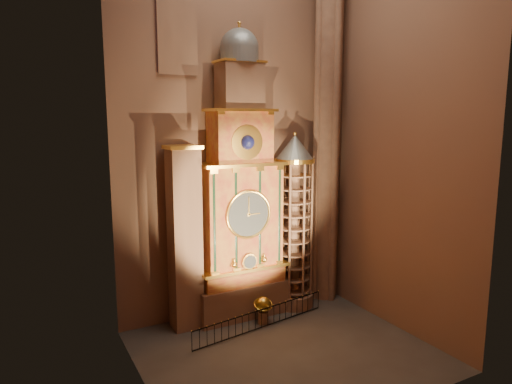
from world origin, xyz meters
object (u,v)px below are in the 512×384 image
astronomical_clock (241,205)px  iron_railing (262,319)px  stair_turret (294,223)px  celestial_globe (263,307)px  portrait_tower (185,238)px

astronomical_clock → iron_railing: 6.49m
stair_turret → celestial_globe: 5.40m
iron_railing → celestial_globe: bearing=54.0°
stair_turret → celestial_globe: size_ratio=6.83×
celestial_globe → iron_railing: celestial_globe is taller
astronomical_clock → celestial_globe: bearing=-70.8°
portrait_tower → celestial_globe: (3.98, -1.68, -4.20)m
stair_turret → celestial_globe: (-2.92, -1.40, -4.32)m
celestial_globe → stair_turret: bearing=25.7°
portrait_tower → iron_railing: 6.21m
astronomical_clock → celestial_globe: (0.58, -1.67, -5.73)m
stair_turret → portrait_tower: bearing=177.7°
portrait_tower → iron_railing: (3.55, -2.27, -4.55)m
portrait_tower → astronomical_clock: bearing=-0.3°
astronomical_clock → portrait_tower: astronomical_clock is taller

